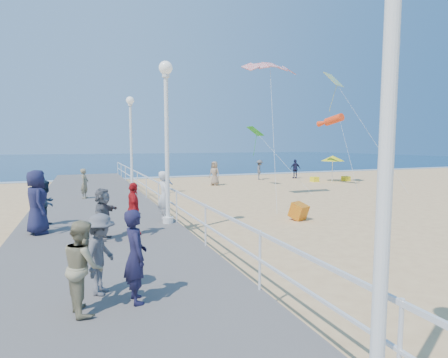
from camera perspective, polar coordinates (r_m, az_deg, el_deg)
name	(u,v)px	position (r m, az deg, el deg)	size (l,w,h in m)	color
ground	(301,221)	(14.25, 12.53, -6.78)	(160.00, 160.00, 0.00)	#ECBE7B
ocean	(123,159)	(76.90, -16.18, 3.16)	(160.00, 90.00, 0.05)	#0B2746
surf_line	(174,177)	(33.04, -8.09, 0.36)	(160.00, 1.20, 0.04)	silver
boardwalk	(101,235)	(11.78, -19.45, -8.59)	(5.00, 44.00, 0.40)	slate
railing	(176,197)	(11.92, -7.77, -3.00)	(0.05, 42.00, 0.55)	white
lamp_post_near	(390,74)	(3.62, 25.46, 15.18)	(0.44, 0.44, 5.32)	white
lamp_post_mid	(167,125)	(11.74, -9.36, 8.65)	(0.44, 0.44, 5.32)	white
lamp_post_far	(131,133)	(20.60, -14.96, 7.20)	(0.44, 0.44, 5.32)	white
woman_holding_toddler	(164,196)	(12.14, -9.73, -2.80)	(0.63, 0.42, 1.73)	silver
toddler_held	(167,183)	(12.26, -9.23, -0.67)	(0.44, 0.34, 0.90)	#2E5AAF
spectator_0	(135,256)	(6.11, -14.26, -12.09)	(0.57, 0.38, 1.57)	#1A1835
spectator_1	(83,266)	(6.04, -22.00, -13.07)	(0.71, 0.55, 1.46)	gray
spectator_2	(101,254)	(6.62, -19.50, -11.48)	(0.93, 0.53, 1.43)	#59585E
spectator_3	(134,209)	(10.51, -14.54, -4.75)	(0.90, 0.37, 1.54)	red
spectator_4	(37,202)	(11.66, -28.23, -3.33)	(0.93, 0.60, 1.90)	#1C1D3E
spectator_5	(103,214)	(10.26, -19.15, -5.40)	(1.34, 0.43, 1.44)	#57575C
spectator_6	(85,184)	(18.39, -21.80, -0.69)	(0.53, 0.35, 1.47)	#7E7457
spectator_7	(46,203)	(12.79, -27.04, -3.47)	(0.72, 0.56, 1.48)	#1B2A3C
beach_walker_a	(260,170)	(30.45, 5.85, 1.52)	(1.11, 0.64, 1.73)	#515256
beach_walker_b	(295,169)	(32.11, 11.56, 1.64)	(1.01, 0.42, 1.72)	#1B1B3C
beach_walker_c	(215,173)	(25.99, -1.56, 0.93)	(0.88, 0.57, 1.80)	gray
box_kite	(299,213)	(14.40, 12.10, -5.42)	(0.55, 0.55, 0.60)	#C33C0B
beach_umbrella	(333,158)	(30.08, 17.32, 3.24)	(1.90, 1.90, 2.14)	white
beach_chair_left	(315,179)	(29.58, 14.57, -0.04)	(0.55, 0.55, 0.40)	yellow
beach_chair_right	(346,179)	(30.95, 19.27, 0.07)	(0.55, 0.55, 0.40)	yellow
kite_parafoil	(270,65)	(19.76, 7.57, 18.00)	(3.05, 0.90, 0.30)	red
kite_windsock	(334,120)	(26.81, 17.52, 9.23)	(0.56, 0.56, 2.36)	#FF3F15
kite_diamond_multi	(334,80)	(27.45, 17.46, 15.23)	(1.44, 1.44, 0.02)	#189BD0
kite_diamond_green	(255,131)	(25.47, 5.10, 7.79)	(1.13, 1.13, 0.02)	green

